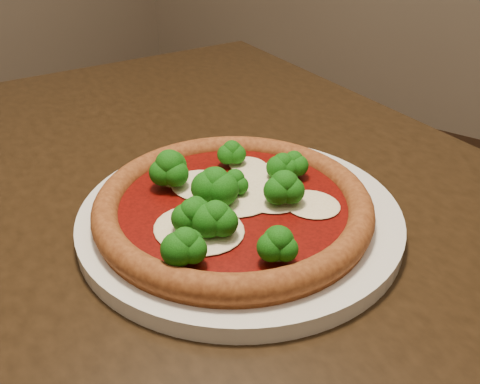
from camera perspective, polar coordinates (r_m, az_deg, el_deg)
The scene contains 3 objects.
dining_table at distance 0.63m, azimuth -4.10°, elevation -11.26°, with size 1.39×1.22×0.75m.
plate at distance 0.57m, azimuth -0.00°, elevation -2.68°, with size 0.34×0.34×0.02m, color silver.
pizza at distance 0.54m, azimuth -0.88°, elevation -1.16°, with size 0.29×0.29×0.06m.
Camera 1 is at (0.33, -0.46, 1.08)m, focal length 40.00 mm.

